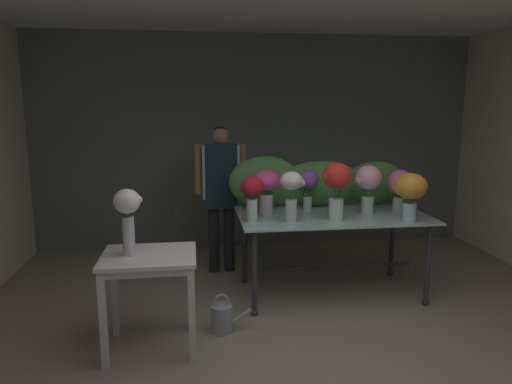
{
  "coord_description": "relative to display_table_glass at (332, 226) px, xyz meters",
  "views": [
    {
      "loc": [
        -0.85,
        -2.63,
        1.91
      ],
      "look_at": [
        -0.31,
        1.41,
        1.15
      ],
      "focal_mm": 33.03,
      "sensor_mm": 36.0,
      "label": 1
    }
  ],
  "objects": [
    {
      "name": "display_table_glass",
      "position": [
        0.0,
        0.0,
        0.0
      ],
      "size": [
        1.86,
        1.02,
        0.84
      ],
      "color": "#A6C2C3",
      "rests_on": "ground"
    },
    {
      "name": "vase_rosy_tulips",
      "position": [
        0.71,
        0.01,
        0.38
      ],
      "size": [
        0.27,
        0.24,
        0.43
      ],
      "color": "silver",
      "rests_on": "display_table_glass"
    },
    {
      "name": "vase_white_roses_tall",
      "position": [
        -1.85,
        -0.89,
        0.39
      ],
      "size": [
        0.21,
        0.2,
        0.51
      ],
      "color": "silver",
      "rests_on": "side_table_white"
    },
    {
      "name": "foliage_backdrop",
      "position": [
        -0.08,
        0.39,
        0.37
      ],
      "size": [
        1.93,
        0.29,
        0.55
      ],
      "color": "#477F3D",
      "rests_on": "display_table_glass"
    },
    {
      "name": "florist",
      "position": [
        -1.05,
        0.8,
        0.32
      ],
      "size": [
        0.59,
        0.24,
        1.67
      ],
      "color": "#232328",
      "rests_on": "ground"
    },
    {
      "name": "side_table_white",
      "position": [
        -1.71,
        -0.88,
        -0.05
      ],
      "size": [
        0.71,
        0.59,
        0.78
      ],
      "color": "white",
      "rests_on": "ground"
    },
    {
      "name": "vase_violet_snapdragons",
      "position": [
        -0.2,
        0.2,
        0.39
      ],
      "size": [
        0.2,
        0.19,
        0.42
      ],
      "color": "silver",
      "rests_on": "display_table_glass"
    },
    {
      "name": "wall_back",
      "position": [
        -0.5,
        1.86,
        0.69
      ],
      "size": [
        5.94,
        0.12,
        2.81
      ],
      "primitive_type": "cube",
      "color": "slate",
      "rests_on": "ground"
    },
    {
      "name": "vase_sunset_freesia",
      "position": [
        0.62,
        -0.38,
        0.41
      ],
      "size": [
        0.3,
        0.3,
        0.45
      ],
      "color": "silver",
      "rests_on": "display_table_glass"
    },
    {
      "name": "watering_can",
      "position": [
        -1.14,
        -0.69,
        -0.59
      ],
      "size": [
        0.35,
        0.18,
        0.34
      ],
      "color": "#999EA3",
      "rests_on": "ground"
    },
    {
      "name": "vase_ivory_peonies",
      "position": [
        -0.47,
        -0.26,
        0.41
      ],
      "size": [
        0.24,
        0.21,
        0.47
      ],
      "color": "silver",
      "rests_on": "display_table_glass"
    },
    {
      "name": "ground_plane",
      "position": [
        -0.5,
        0.04,
        -0.71
      ],
      "size": [
        8.03,
        8.03,
        0.0
      ],
      "primitive_type": "plane",
      "color": "gray"
    },
    {
      "name": "vase_fuchsia_hydrangea",
      "position": [
        -0.65,
        0.06,
        0.39
      ],
      "size": [
        0.28,
        0.26,
        0.44
      ],
      "color": "silver",
      "rests_on": "display_table_glass"
    },
    {
      "name": "vase_scarlet_roses",
      "position": [
        -0.04,
        -0.24,
        0.47
      ],
      "size": [
        0.28,
        0.27,
        0.55
      ],
      "color": "silver",
      "rests_on": "display_table_glass"
    },
    {
      "name": "vase_crimson_anemones",
      "position": [
        -0.83,
        -0.2,
        0.39
      ],
      "size": [
        0.23,
        0.2,
        0.43
      ],
      "color": "silver",
      "rests_on": "display_table_glass"
    },
    {
      "name": "vase_blush_ranunculus",
      "position": [
        0.35,
        -0.03,
        0.43
      ],
      "size": [
        0.29,
        0.25,
        0.49
      ],
      "color": "silver",
      "rests_on": "display_table_glass"
    }
  ]
}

